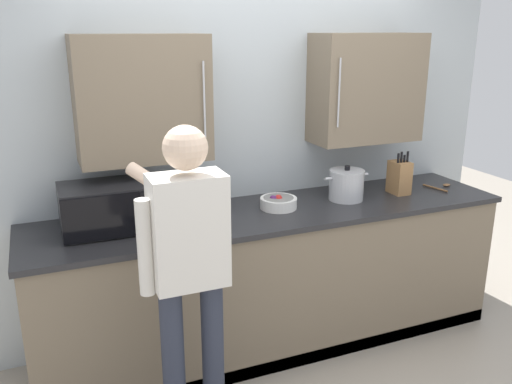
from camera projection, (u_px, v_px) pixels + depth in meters
name	position (u px, v px, depth m)	size (l,w,h in m)	color
back_wall_tiled	(254.00, 134.00, 3.60)	(3.69, 0.44, 2.55)	#B2BCC1
counter_unit	(274.00, 278.00, 3.56)	(3.10, 0.71, 0.95)	#756651
microwave_oven	(108.00, 207.00, 3.05)	(0.58, 0.36, 0.27)	black
fruit_bowl	(278.00, 202.00, 3.44)	(0.24, 0.24, 0.09)	white
knife_block	(399.00, 177.00, 3.74)	(0.11, 0.15, 0.30)	#A37547
stock_pot	(346.00, 185.00, 3.60)	(0.33, 0.24, 0.23)	#B7BABF
thermos_flask	(207.00, 194.00, 3.24)	(0.08, 0.08, 0.29)	#B7BABF
wooden_spoon	(441.00, 186.00, 3.90)	(0.20, 0.20, 0.02)	brown
person_figure	(188.00, 267.00, 2.49)	(0.44, 0.58, 1.67)	#282D3D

